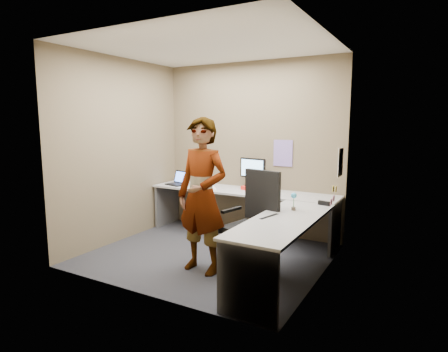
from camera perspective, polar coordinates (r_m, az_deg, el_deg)
The scene contains 21 objects.
ground at distance 5.13m, azimuth -2.44°, elevation -11.95°, with size 3.00×3.00×0.00m, color #232327.
wall_back at distance 5.97m, azimuth 4.06°, elevation 4.20°, with size 3.00×3.00×0.00m, color brown.
wall_right at distance 4.24m, azimuth 14.96°, elevation 2.24°, with size 2.70×2.70×0.00m, color brown.
wall_left at distance 5.76m, azimuth -15.35°, elevation 3.78°, with size 2.70×2.70×0.00m, color brown.
ceiling at distance 4.90m, azimuth -2.65°, elevation 19.16°, with size 3.00×3.00×0.00m, color white.
desk at distance 5.09m, azimuth 4.03°, elevation -5.22°, with size 2.98×2.58×0.73m.
paper_ream at distance 5.79m, azimuth 4.28°, elevation -1.83°, with size 0.28×0.21×0.06m, color red.
monitor at distance 5.76m, azimuth 4.38°, elevation 0.97°, with size 0.45×0.17×0.43m.
laptop at distance 6.29m, azimuth -6.98°, elevation -0.79°, with size 0.37×0.33×0.23m.
trackball_mouse at distance 5.93m, azimuth -4.31°, elevation -1.63°, with size 0.12×0.08×0.07m.
origami at distance 5.83m, azimuth -1.60°, elevation -1.73°, with size 0.10×0.10×0.06m, color white.
stapler at distance 4.89m, azimuth 14.99°, elevation -4.02°, with size 0.15×0.04×0.06m, color black.
flower at distance 4.51m, azimuth 10.58°, elevation -3.39°, with size 0.07×0.07×0.22m.
calendar_purple at distance 5.75m, azimuth 8.98°, elevation 3.46°, with size 0.30×0.01×0.40m, color #846BB7.
calendar_white at distance 5.13m, azimuth 17.33°, elevation 2.03°, with size 0.01×0.28×0.38m, color white.
sticky_note_a at distance 4.83m, azimuth 16.30°, elevation -1.89°, with size 0.01×0.07×0.07m, color #F2E059.
sticky_note_b at distance 4.90m, azimuth 16.37°, elevation -3.30°, with size 0.01×0.07×0.07m, color pink.
sticky_note_c at distance 4.79m, azimuth 16.04°, elevation -3.79°, with size 0.01×0.07×0.07m, color pink.
sticky_note_d at distance 4.98m, azimuth 16.68°, elevation -1.96°, with size 0.01×0.07×0.07m, color #F2E059.
office_chair at distance 4.50m, azimuth 4.45°, elevation -8.44°, with size 0.66×0.63×1.18m.
person at distance 4.39m, azimuth -3.35°, elevation -3.04°, with size 0.67×0.44×1.83m, color #999399.
Camera 1 is at (2.54, -4.09, 1.78)m, focal length 30.00 mm.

